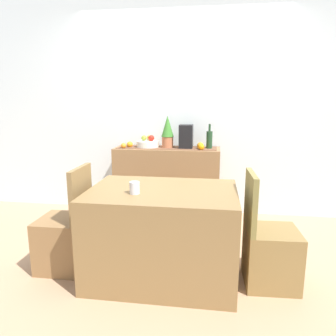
{
  "coord_description": "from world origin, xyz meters",
  "views": [
    {
      "loc": [
        0.42,
        -2.9,
        1.44
      ],
      "look_at": [
        -0.05,
        0.37,
        0.74
      ],
      "focal_mm": 34.44,
      "sensor_mm": 36.0,
      "label": 1
    }
  ],
  "objects_px": {
    "potted_plant": "(168,131)",
    "sideboard_console": "(167,182)",
    "wine_bottle": "(209,139)",
    "dining_table": "(163,233)",
    "coffee_maker": "(186,137)",
    "coffee_cup": "(135,188)",
    "chair_by_corner": "(269,252)",
    "chair_near_window": "(65,239)",
    "fruit_bowl": "(148,144)"
  },
  "relations": [
    {
      "from": "coffee_maker",
      "to": "potted_plant",
      "type": "distance_m",
      "value": 0.23
    },
    {
      "from": "chair_near_window",
      "to": "coffee_cup",
      "type": "bearing_deg",
      "value": -12.11
    },
    {
      "from": "coffee_maker",
      "to": "potted_plant",
      "type": "relative_size",
      "value": 0.73
    },
    {
      "from": "potted_plant",
      "to": "chair_near_window",
      "type": "xyz_separation_m",
      "value": [
        -0.69,
        -1.39,
        -0.8
      ]
    },
    {
      "from": "chair_near_window",
      "to": "coffee_maker",
      "type": "bearing_deg",
      "value": 56.86
    },
    {
      "from": "coffee_maker",
      "to": "chair_by_corner",
      "type": "height_order",
      "value": "coffee_maker"
    },
    {
      "from": "coffee_maker",
      "to": "chair_by_corner",
      "type": "bearing_deg",
      "value": -60.44
    },
    {
      "from": "sideboard_console",
      "to": "wine_bottle",
      "type": "bearing_deg",
      "value": 0.0
    },
    {
      "from": "sideboard_console",
      "to": "coffee_cup",
      "type": "bearing_deg",
      "value": -90.78
    },
    {
      "from": "fruit_bowl",
      "to": "wine_bottle",
      "type": "xyz_separation_m",
      "value": [
        0.74,
        0.0,
        0.07
      ]
    },
    {
      "from": "sideboard_console",
      "to": "chair_by_corner",
      "type": "bearing_deg",
      "value": -53.79
    },
    {
      "from": "fruit_bowl",
      "to": "dining_table",
      "type": "height_order",
      "value": "fruit_bowl"
    },
    {
      "from": "fruit_bowl",
      "to": "dining_table",
      "type": "relative_size",
      "value": 0.23
    },
    {
      "from": "coffee_maker",
      "to": "potted_plant",
      "type": "bearing_deg",
      "value": 180.0
    },
    {
      "from": "potted_plant",
      "to": "coffee_cup",
      "type": "bearing_deg",
      "value": -91.01
    },
    {
      "from": "wine_bottle",
      "to": "dining_table",
      "type": "distance_m",
      "value": 1.55
    },
    {
      "from": "potted_plant",
      "to": "chair_by_corner",
      "type": "bearing_deg",
      "value": -53.96
    },
    {
      "from": "fruit_bowl",
      "to": "coffee_cup",
      "type": "height_order",
      "value": "fruit_bowl"
    },
    {
      "from": "coffee_cup",
      "to": "chair_near_window",
      "type": "xyz_separation_m",
      "value": [
        -0.66,
        0.14,
        -0.52
      ]
    },
    {
      "from": "fruit_bowl",
      "to": "coffee_maker",
      "type": "height_order",
      "value": "coffee_maker"
    },
    {
      "from": "wine_bottle",
      "to": "coffee_cup",
      "type": "distance_m",
      "value": 1.63
    },
    {
      "from": "dining_table",
      "to": "wine_bottle",
      "type": "bearing_deg",
      "value": 76.46
    },
    {
      "from": "potted_plant",
      "to": "dining_table",
      "type": "distance_m",
      "value": 1.56
    },
    {
      "from": "chair_near_window",
      "to": "chair_by_corner",
      "type": "distance_m",
      "value": 1.7
    },
    {
      "from": "coffee_cup",
      "to": "chair_by_corner",
      "type": "height_order",
      "value": "chair_by_corner"
    },
    {
      "from": "wine_bottle",
      "to": "chair_near_window",
      "type": "relative_size",
      "value": 0.32
    },
    {
      "from": "wine_bottle",
      "to": "dining_table",
      "type": "height_order",
      "value": "wine_bottle"
    },
    {
      "from": "chair_by_corner",
      "to": "chair_near_window",
      "type": "bearing_deg",
      "value": 179.97
    },
    {
      "from": "coffee_maker",
      "to": "chair_near_window",
      "type": "distance_m",
      "value": 1.82
    },
    {
      "from": "coffee_cup",
      "to": "chair_by_corner",
      "type": "bearing_deg",
      "value": 7.69
    },
    {
      "from": "coffee_maker",
      "to": "chair_near_window",
      "type": "relative_size",
      "value": 0.31
    },
    {
      "from": "dining_table",
      "to": "coffee_maker",
      "type": "bearing_deg",
      "value": 87.56
    },
    {
      "from": "sideboard_console",
      "to": "potted_plant",
      "type": "bearing_deg",
      "value": 0.0
    },
    {
      "from": "dining_table",
      "to": "potted_plant",
      "type": "bearing_deg",
      "value": 96.71
    },
    {
      "from": "coffee_cup",
      "to": "potted_plant",
      "type": "bearing_deg",
      "value": 88.99
    },
    {
      "from": "fruit_bowl",
      "to": "wine_bottle",
      "type": "bearing_deg",
      "value": 0.0
    },
    {
      "from": "chair_near_window",
      "to": "chair_by_corner",
      "type": "xyz_separation_m",
      "value": [
        1.7,
        -0.0,
        0.0
      ]
    },
    {
      "from": "coffee_maker",
      "to": "coffee_cup",
      "type": "bearing_deg",
      "value": -99.27
    },
    {
      "from": "potted_plant",
      "to": "fruit_bowl",
      "type": "bearing_deg",
      "value": 180.0
    },
    {
      "from": "dining_table",
      "to": "chair_by_corner",
      "type": "relative_size",
      "value": 1.3
    },
    {
      "from": "sideboard_console",
      "to": "chair_by_corner",
      "type": "distance_m",
      "value": 1.73
    },
    {
      "from": "potted_plant",
      "to": "sideboard_console",
      "type": "bearing_deg",
      "value": 180.0
    },
    {
      "from": "wine_bottle",
      "to": "coffee_maker",
      "type": "height_order",
      "value": "wine_bottle"
    },
    {
      "from": "dining_table",
      "to": "chair_by_corner",
      "type": "height_order",
      "value": "chair_by_corner"
    },
    {
      "from": "coffee_cup",
      "to": "chair_by_corner",
      "type": "distance_m",
      "value": 1.17
    },
    {
      "from": "wine_bottle",
      "to": "sideboard_console",
      "type": "bearing_deg",
      "value": -180.0
    },
    {
      "from": "potted_plant",
      "to": "chair_near_window",
      "type": "bearing_deg",
      "value": -116.22
    },
    {
      "from": "sideboard_console",
      "to": "fruit_bowl",
      "type": "distance_m",
      "value": 0.53
    },
    {
      "from": "coffee_maker",
      "to": "chair_near_window",
      "type": "xyz_separation_m",
      "value": [
        -0.91,
        -1.39,
        -0.74
      ]
    },
    {
      "from": "chair_by_corner",
      "to": "sideboard_console",
      "type": "bearing_deg",
      "value": 126.21
    }
  ]
}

